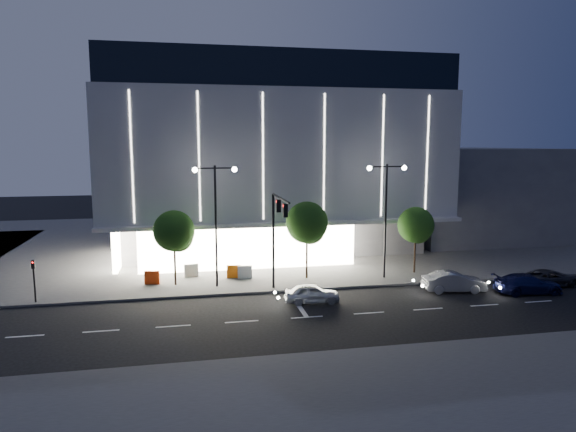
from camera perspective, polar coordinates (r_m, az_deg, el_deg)
The scene contains 20 objects.
ground at distance 33.02m, azimuth -1.94°, elevation -10.56°, with size 160.00×160.00×0.00m, color black.
sidewalk_museum at distance 56.77m, azimuth -0.90°, elevation -2.57°, with size 70.00×40.00×0.15m, color #474747.
sidewalk_near at distance 23.81m, azimuth 15.80°, elevation -18.34°, with size 70.00×10.00×0.15m, color #474747.
museum at distance 53.81m, azimuth -2.73°, elevation 6.70°, with size 30.00×25.80×18.00m.
annex_building at distance 63.30m, azimuth 18.16°, elevation 2.63°, with size 16.00×20.00×10.00m, color #4C4C51.
traffic_mast at distance 35.19m, azimuth -1.25°, elevation -0.96°, with size 0.33×5.89×7.07m.
street_lamp_west at distance 37.22m, azimuth -8.05°, elevation 0.90°, with size 3.16×0.36×9.00m.
street_lamp_east at distance 40.10m, azimuth 10.84°, elevation 1.35°, with size 3.16×0.36×9.00m.
ped_signal_far at distance 37.76m, azimuth -26.38°, elevation -6.05°, with size 0.22×0.24×3.00m.
tree_left at distance 38.47m, azimuth -12.51°, elevation -1.87°, with size 3.02×3.02×5.72m.
tree_mid at distance 39.47m, azimuth 2.15°, elevation -1.00°, with size 3.25×3.25×6.15m.
tree_right at distance 42.52m, azimuth 14.03°, elevation -1.19°, with size 2.91×2.91×5.51m.
car_lead at distance 34.57m, azimuth 2.69°, elevation -8.62°, with size 1.48×3.68×1.25m, color silver.
car_second at distance 38.86m, azimuth 17.96°, elevation -6.97°, with size 1.53×4.40×1.45m, color #ACADB4.
car_third at distance 40.39m, azimuth 25.09°, elevation -6.84°, with size 1.92×4.73×1.37m, color #111443.
car_fourth at distance 43.08m, azimuth 27.01°, elevation -6.15°, with size 2.07×4.48×1.24m, color #29292D.
barrier_a at distance 39.76m, azimuth -14.87°, elevation -6.62°, with size 1.10×0.25×1.00m, color #F43F0D.
barrier_b at distance 41.27m, azimuth -10.70°, elevation -5.95°, with size 1.10×0.25×1.00m, color silver.
barrier_c at distance 40.43m, azimuth -6.03°, elevation -6.15°, with size 1.10×0.25×1.00m, color orange.
barrier_d at distance 40.17m, azimuth -4.81°, elevation -6.23°, with size 1.10×0.25×1.00m, color silver.
Camera 1 is at (-5.05, -30.88, 10.54)m, focal length 32.00 mm.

